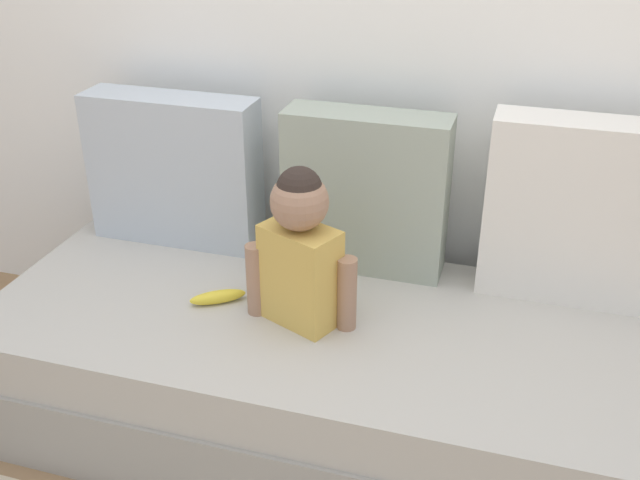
{
  "coord_description": "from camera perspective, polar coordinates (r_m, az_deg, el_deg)",
  "views": [
    {
      "loc": [
        0.48,
        -1.75,
        1.61
      ],
      "look_at": [
        -0.05,
        0.0,
        0.66
      ],
      "focal_mm": 41.64,
      "sensor_mm": 36.0,
      "label": 1
    }
  ],
  "objects": [
    {
      "name": "ground_plane",
      "position": [
        2.42,
        1.11,
        -14.06
      ],
      "size": [
        12.0,
        12.0,
        0.0
      ],
      "primitive_type": "plane",
      "color": "#93704C"
    },
    {
      "name": "couch",
      "position": [
        2.29,
        1.15,
        -10.31
      ],
      "size": [
        2.14,
        0.88,
        0.41
      ],
      "color": "#9C978F",
      "rests_on": "ground"
    },
    {
      "name": "throw_pillow_left",
      "position": [
        2.56,
        -11.13,
        5.3
      ],
      "size": [
        0.58,
        0.16,
        0.51
      ],
      "primitive_type": "cube",
      "color": "#B2BCC6",
      "rests_on": "couch"
    },
    {
      "name": "throw_pillow_center",
      "position": [
        2.34,
        3.52,
        3.67
      ],
      "size": [
        0.51,
        0.16,
        0.51
      ],
      "primitive_type": "cube",
      "color": "#99A393",
      "rests_on": "couch"
    },
    {
      "name": "banana",
      "position": [
        2.25,
        -7.86,
        -4.36
      ],
      "size": [
        0.17,
        0.13,
        0.04
      ],
      "primitive_type": "ellipsoid",
      "rotation": [
        0.0,
        0.0,
        0.6
      ],
      "color": "yellow",
      "rests_on": "couch"
    },
    {
      "name": "throw_pillow_right",
      "position": [
        2.29,
        19.9,
        1.96
      ],
      "size": [
        0.59,
        0.16,
        0.55
      ],
      "primitive_type": "cube",
      "color": "silver",
      "rests_on": "couch"
    },
    {
      "name": "toddler",
      "position": [
        2.05,
        -1.54,
        -0.54
      ],
      "size": [
        0.33,
        0.2,
        0.47
      ],
      "color": "gold",
      "rests_on": "couch"
    }
  ]
}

